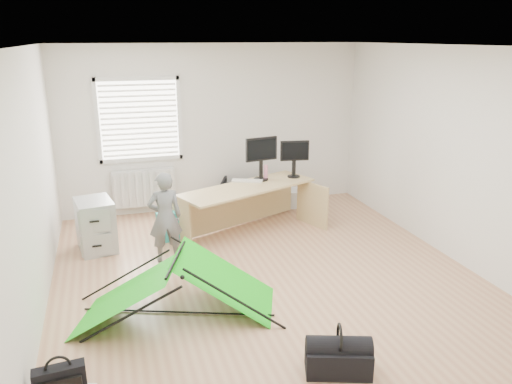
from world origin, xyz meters
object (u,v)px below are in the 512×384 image
object	(u,v)px
monitor_right	(294,164)
person	(165,217)
office_chair	(240,195)
duffel_bag	(338,360)
kite	(177,287)
thermos	(266,172)
desk	(248,210)
storage_crate	(286,198)
monitor_left	(261,164)
filing_cabinet	(96,225)
laptop_bag	(60,383)

from	to	relation	value
monitor_right	person	bearing A→B (deg)	-148.06
office_chair	duffel_bag	world-z (taller)	office_chair
kite	thermos	bearing A→B (deg)	73.76
desk	person	size ratio (longest dim) A/B	1.75
office_chair	desk	bearing A→B (deg)	103.53
desk	kite	size ratio (longest dim) A/B	1.03
thermos	storage_crate	size ratio (longest dim) A/B	0.44
monitor_left	person	size ratio (longest dim) A/B	0.43
thermos	storage_crate	distance (m)	1.10
desk	monitor_left	bearing A→B (deg)	21.88
thermos	desk	bearing A→B (deg)	-141.06
desk	monitor_left	size ratio (longest dim) A/B	4.13
kite	filing_cabinet	bearing A→B (deg)	132.72
kite	laptop_bag	bearing A→B (deg)	-116.26
desk	storage_crate	distance (m)	1.36
monitor_left	office_chair	distance (m)	0.99
laptop_bag	duffel_bag	size ratio (longest dim) A/B	0.72
desk	thermos	distance (m)	0.67
desk	filing_cabinet	bearing A→B (deg)	157.92
monitor_left	person	xyz separation A→B (m)	(-1.57, -0.91, -0.36)
kite	office_chair	bearing A→B (deg)	84.03
kite	storage_crate	bearing A→B (deg)	72.58
monitor_left	laptop_bag	size ratio (longest dim) A/B	1.25
office_chair	storage_crate	xyz separation A→B (m)	(0.81, -0.03, -0.13)
monitor_right	storage_crate	xyz separation A→B (m)	(0.13, 0.67, -0.78)
thermos	laptop_bag	distance (m)	4.40
thermos	monitor_left	bearing A→B (deg)	-164.55
storage_crate	monitor_right	bearing A→B (deg)	-101.24
kite	duffel_bag	xyz separation A→B (m)	(1.18, -1.37, -0.19)
monitor_right	monitor_left	bearing A→B (deg)	-170.80
duffel_bag	monitor_right	bearing A→B (deg)	93.73
monitor_left	monitor_right	xyz separation A→B (m)	(0.54, 0.01, -0.03)
monitor_left	thermos	bearing A→B (deg)	6.18
office_chair	filing_cabinet	bearing A→B (deg)	44.86
person	kite	bearing A→B (deg)	84.76
monitor_left	desk	bearing A→B (deg)	-145.23
person	storage_crate	size ratio (longest dim) A/B	2.32
desk	laptop_bag	bearing A→B (deg)	-151.10
desk	kite	bearing A→B (deg)	-146.17
laptop_bag	kite	bearing A→B (deg)	37.79
thermos	person	size ratio (longest dim) A/B	0.19
kite	duffel_bag	world-z (taller)	kite
filing_cabinet	laptop_bag	size ratio (longest dim) A/B	1.75
office_chair	person	distance (m)	2.17
thermos	filing_cabinet	bearing A→B (deg)	-173.14
person	laptop_bag	size ratio (longest dim) A/B	2.95
monitor_left	kite	size ratio (longest dim) A/B	0.25
monitor_right	laptop_bag	world-z (taller)	monitor_right
storage_crate	duffel_bag	size ratio (longest dim) A/B	0.91
monitor_right	office_chair	world-z (taller)	monitor_right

